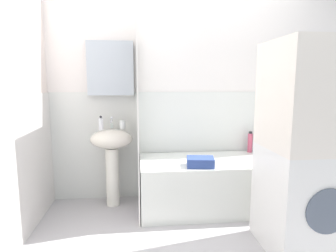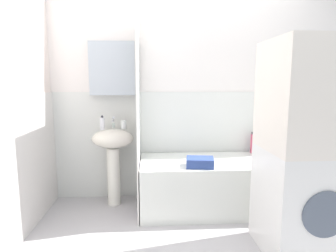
{
  "view_description": "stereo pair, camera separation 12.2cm",
  "coord_description": "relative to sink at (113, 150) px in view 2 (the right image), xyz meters",
  "views": [
    {
      "loc": [
        -0.6,
        -1.97,
        1.3
      ],
      "look_at": [
        -0.3,
        0.79,
        0.88
      ],
      "focal_mm": 30.9,
      "sensor_mm": 36.0,
      "label": 1
    },
    {
      "loc": [
        -0.47,
        -1.98,
        1.3
      ],
      "look_at": [
        -0.3,
        0.79,
        0.88
      ],
      "focal_mm": 30.9,
      "sensor_mm": 36.0,
      "label": 2
    }
  ],
  "objects": [
    {
      "name": "body_wash_bottle",
      "position": [
        1.78,
        0.13,
        -0.0
      ],
      "size": [
        0.06,
        0.06,
        0.18
      ],
      "color": "white",
      "rests_on": "bathtub"
    },
    {
      "name": "soap_dispenser",
      "position": [
        -0.1,
        -0.02,
        0.28
      ],
      "size": [
        0.05,
        0.05,
        0.15
      ],
      "color": "white",
      "rests_on": "sink"
    },
    {
      "name": "shampoo_bottle",
      "position": [
        1.67,
        0.12,
        0.0
      ],
      "size": [
        0.06,
        0.06,
        0.19
      ],
      "color": "#33589F",
      "rests_on": "bathtub"
    },
    {
      "name": "faucet",
      "position": [
        -0.0,
        0.08,
        0.28
      ],
      "size": [
        0.03,
        0.12,
        0.12
      ],
      "color": "silver",
      "rests_on": "sink"
    },
    {
      "name": "washer_dryer_stack",
      "position": [
        1.55,
        -0.98,
        0.2
      ],
      "size": [
        0.59,
        0.61,
        1.61
      ],
      "color": "white",
      "rests_on": "ground_plane"
    },
    {
      "name": "shower_curtain",
      "position": [
        0.28,
        -0.17,
        0.4
      ],
      "size": [
        0.01,
        0.71,
        2.0
      ],
      "color": "white",
      "rests_on": "ground_plane"
    },
    {
      "name": "towel_folded",
      "position": [
        0.86,
        -0.38,
        -0.05
      ],
      "size": [
        0.28,
        0.23,
        0.09
      ],
      "primitive_type": "cube",
      "rotation": [
        0.0,
        0.0,
        -0.15
      ],
      "color": "#2F4587",
      "rests_on": "bathtub"
    },
    {
      "name": "conditioner_bottle",
      "position": [
        1.55,
        0.11,
        0.03
      ],
      "size": [
        0.05,
        0.05,
        0.24
      ],
      "color": "#C24963",
      "rests_on": "bathtub"
    },
    {
      "name": "bathtub",
      "position": [
        1.09,
        -0.17,
        -0.34
      ],
      "size": [
        1.59,
        0.71,
        0.51
      ],
      "primitive_type": "cube",
      "color": "silver",
      "rests_on": "ground_plane"
    },
    {
      "name": "wall_back_tiled",
      "position": [
        0.82,
        0.23,
        0.54
      ],
      "size": [
        3.6,
        0.18,
        2.4
      ],
      "color": "white",
      "rests_on": "ground_plane"
    },
    {
      "name": "toothbrush_cup",
      "position": [
        0.12,
        0.03,
        0.26
      ],
      "size": [
        0.06,
        0.06,
        0.09
      ],
      "primitive_type": "cylinder",
      "color": "silver",
      "rests_on": "sink"
    },
    {
      "name": "sink",
      "position": [
        0.0,
        0.0,
        0.0
      ],
      "size": [
        0.44,
        0.34,
        0.82
      ],
      "color": "white",
      "rests_on": "ground_plane"
    },
    {
      "name": "wall_left_tiled",
      "position": [
        -0.7,
        -0.69,
        0.52
      ],
      "size": [
        0.07,
        1.81,
        2.4
      ],
      "color": "white",
      "rests_on": "ground_plane"
    }
  ]
}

